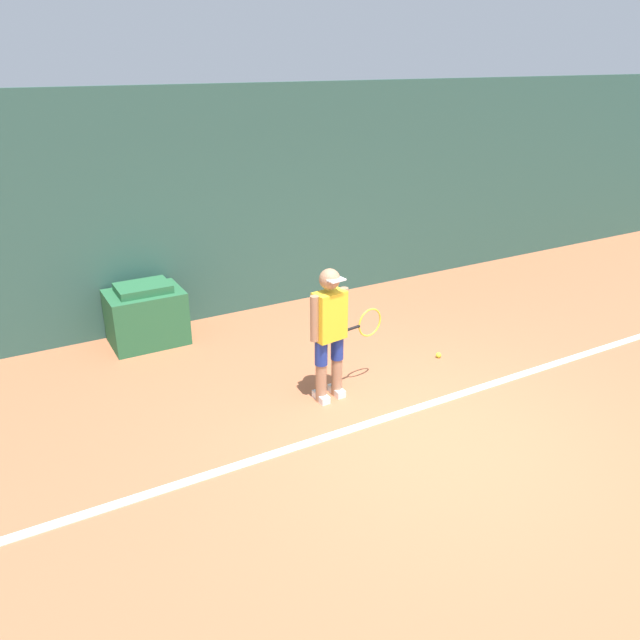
% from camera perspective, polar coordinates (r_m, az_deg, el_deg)
% --- Properties ---
extents(ground_plane, '(24.00, 24.00, 0.00)m').
position_cam_1_polar(ground_plane, '(6.43, 9.94, -10.17)').
color(ground_plane, '#B76642').
extents(back_wall, '(24.00, 0.10, 3.16)m').
position_cam_1_polar(back_wall, '(9.01, -5.60, 10.72)').
color(back_wall, '#2D564C').
rests_on(back_wall, ground_plane).
extents(court_baseline, '(21.60, 0.10, 0.01)m').
position_cam_1_polar(court_baseline, '(6.72, 7.59, -8.39)').
color(court_baseline, white).
rests_on(court_baseline, ground_plane).
extents(tennis_player, '(0.98, 0.31, 1.49)m').
position_cam_1_polar(tennis_player, '(6.59, 0.97, -0.84)').
color(tennis_player, '#A37556').
rests_on(tennis_player, ground_plane).
extents(tennis_ball, '(0.07, 0.07, 0.07)m').
position_cam_1_polar(tennis_ball, '(7.94, 10.79, -3.17)').
color(tennis_ball, '#D1E533').
rests_on(tennis_ball, ground_plane).
extents(covered_chair, '(0.95, 0.70, 0.81)m').
position_cam_1_polar(covered_chair, '(8.39, -15.61, 0.41)').
color(covered_chair, '#28663D').
rests_on(covered_chair, ground_plane).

